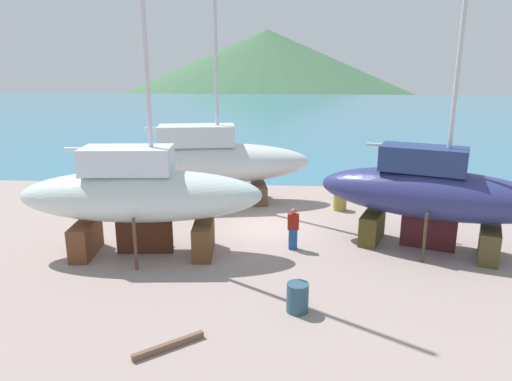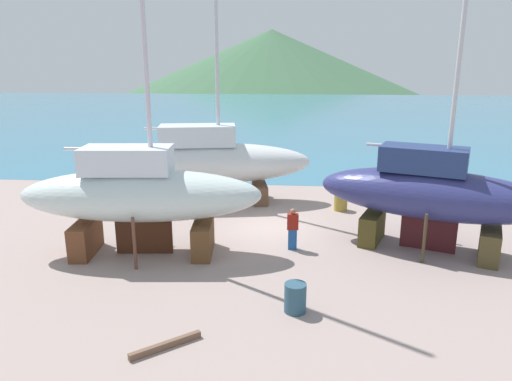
{
  "view_description": "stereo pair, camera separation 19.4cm",
  "coord_description": "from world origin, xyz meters",
  "px_view_note": "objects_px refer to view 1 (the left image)",
  "views": [
    {
      "loc": [
        0.82,
        -19.97,
        7.2
      ],
      "look_at": [
        -0.61,
        -0.54,
        1.87
      ],
      "focal_mm": 33.18,
      "sensor_mm": 36.0,
      "label": 1
    },
    {
      "loc": [
        1.02,
        -19.96,
        7.2
      ],
      "look_at": [
        -0.61,
        -0.54,
        1.87
      ],
      "focal_mm": 33.18,
      "sensor_mm": 36.0,
      "label": 2
    }
  ],
  "objects_px": {
    "sailboat_small_center": "(431,193)",
    "worker": "(293,228)",
    "sailboat_mid_port": "(141,194)",
    "barrel_blue_faded": "(340,202)",
    "barrel_tipped_left": "(297,298)",
    "sailboat_large_starboard": "(207,161)"
  },
  "relations": [
    {
      "from": "sailboat_small_center",
      "to": "barrel_tipped_left",
      "type": "bearing_deg",
      "value": -113.42
    },
    {
      "from": "sailboat_small_center",
      "to": "barrel_blue_faded",
      "type": "distance_m",
      "value": 6.01
    },
    {
      "from": "worker",
      "to": "barrel_tipped_left",
      "type": "relative_size",
      "value": 1.88
    },
    {
      "from": "barrel_blue_faded",
      "to": "barrel_tipped_left",
      "type": "xyz_separation_m",
      "value": [
        -2.23,
        -10.15,
        0.04
      ]
    },
    {
      "from": "worker",
      "to": "barrel_tipped_left",
      "type": "xyz_separation_m",
      "value": [
        0.13,
        -4.87,
        -0.42
      ]
    },
    {
      "from": "worker",
      "to": "barrel_blue_faded",
      "type": "xyz_separation_m",
      "value": [
        2.36,
        5.28,
        -0.46
      ]
    },
    {
      "from": "barrel_tipped_left",
      "to": "sailboat_small_center",
      "type": "bearing_deg",
      "value": 45.56
    },
    {
      "from": "sailboat_large_starboard",
      "to": "barrel_blue_faded",
      "type": "height_order",
      "value": "sailboat_large_starboard"
    },
    {
      "from": "worker",
      "to": "barrel_tipped_left",
      "type": "distance_m",
      "value": 4.89
    },
    {
      "from": "sailboat_small_center",
      "to": "sailboat_mid_port",
      "type": "height_order",
      "value": "sailboat_mid_port"
    },
    {
      "from": "sailboat_small_center",
      "to": "sailboat_mid_port",
      "type": "xyz_separation_m",
      "value": [
        -10.99,
        -1.3,
        0.09
      ]
    },
    {
      "from": "sailboat_small_center",
      "to": "worker",
      "type": "bearing_deg",
      "value": -154.91
    },
    {
      "from": "sailboat_small_center",
      "to": "sailboat_mid_port",
      "type": "relative_size",
      "value": 0.81
    },
    {
      "from": "sailboat_small_center",
      "to": "barrel_tipped_left",
      "type": "xyz_separation_m",
      "value": [
        -5.14,
        -5.24,
        -1.86
      ]
    },
    {
      "from": "sailboat_mid_port",
      "to": "barrel_blue_faded",
      "type": "xyz_separation_m",
      "value": [
        8.08,
        6.21,
        -1.98
      ]
    },
    {
      "from": "sailboat_large_starboard",
      "to": "worker",
      "type": "xyz_separation_m",
      "value": [
        4.46,
        -6.13,
        -1.35
      ]
    },
    {
      "from": "worker",
      "to": "barrel_blue_faded",
      "type": "height_order",
      "value": "worker"
    },
    {
      "from": "sailboat_small_center",
      "to": "sailboat_large_starboard",
      "type": "bearing_deg",
      "value": 170.43
    },
    {
      "from": "sailboat_large_starboard",
      "to": "sailboat_mid_port",
      "type": "bearing_deg",
      "value": -109.64
    },
    {
      "from": "sailboat_large_starboard",
      "to": "barrel_tipped_left",
      "type": "height_order",
      "value": "sailboat_large_starboard"
    },
    {
      "from": "sailboat_small_center",
      "to": "sailboat_large_starboard",
      "type": "height_order",
      "value": "sailboat_large_starboard"
    },
    {
      "from": "sailboat_mid_port",
      "to": "barrel_tipped_left",
      "type": "height_order",
      "value": "sailboat_mid_port"
    }
  ]
}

